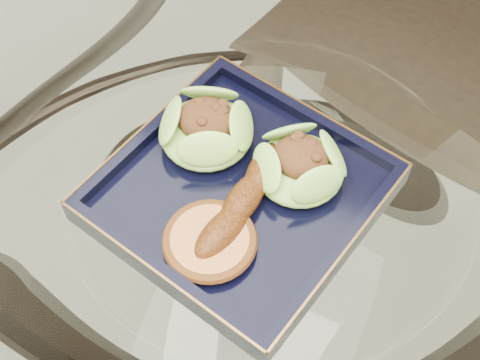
% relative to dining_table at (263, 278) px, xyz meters
% --- Properties ---
extents(dining_table, '(1.13, 1.13, 0.77)m').
position_rel_dining_table_xyz_m(dining_table, '(0.00, 0.00, 0.00)').
color(dining_table, white).
rests_on(dining_table, ground).
extents(dining_chair, '(0.46, 0.46, 0.91)m').
position_rel_dining_table_xyz_m(dining_chair, '(0.09, 0.53, -0.09)').
color(dining_chair, '#321F10').
rests_on(dining_chair, ground).
extents(navy_plate, '(0.33, 0.33, 0.02)m').
position_rel_dining_table_xyz_m(navy_plate, '(-0.03, 0.00, 0.17)').
color(navy_plate, black).
rests_on(navy_plate, dining_table).
extents(lettuce_wrap_left, '(0.11, 0.11, 0.04)m').
position_rel_dining_table_xyz_m(lettuce_wrap_left, '(-0.10, 0.05, 0.20)').
color(lettuce_wrap_left, '#5C992C').
rests_on(lettuce_wrap_left, navy_plate).
extents(lettuce_wrap_right, '(0.13, 0.13, 0.04)m').
position_rel_dining_table_xyz_m(lettuce_wrap_right, '(0.02, 0.05, 0.20)').
color(lettuce_wrap_right, '#61AB31').
rests_on(lettuce_wrap_right, navy_plate).
extents(roasted_plantain, '(0.05, 0.16, 0.03)m').
position_rel_dining_table_xyz_m(roasted_plantain, '(-0.02, -0.02, 0.20)').
color(roasted_plantain, '#622E0A').
rests_on(roasted_plantain, navy_plate).
extents(crumb_patty, '(0.09, 0.09, 0.02)m').
position_rel_dining_table_xyz_m(crumb_patty, '(-0.04, -0.07, 0.19)').
color(crumb_patty, '#BB743E').
rests_on(crumb_patty, navy_plate).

